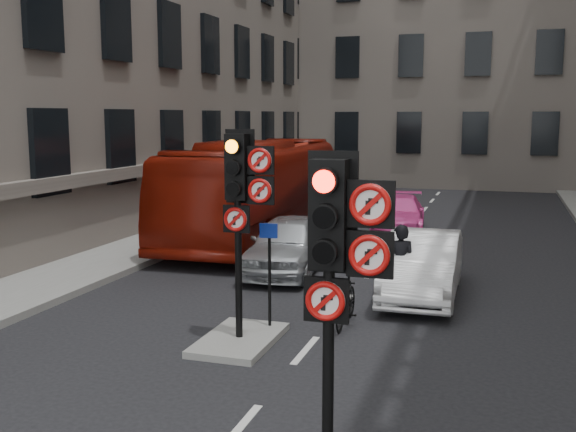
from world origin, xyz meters
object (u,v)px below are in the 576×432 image
Objects in this scene: car_pink at (399,214)px; bus_red at (258,189)px; car_white at (423,265)px; motorcyclist at (400,264)px; car_silver at (289,244)px; signal_near at (337,251)px; signal_far at (242,189)px; info_sign at (269,260)px; motorcycle at (346,300)px.

bus_red reaches higher than car_pink.
motorcyclist is at bearing -119.17° from car_white.
car_pink is 8.96m from motorcyclist.
car_pink is at bearing 71.93° from car_silver.
bus_red is 8.69m from motorcyclist.
motorcyclist is (-0.40, -0.74, 0.15)m from car_white.
car_silver is 7.02m from car_pink.
car_white is at bearing 90.06° from signal_near.
info_sign is (0.21, 0.74, -1.36)m from signal_far.
car_white is (3.49, -1.32, -0.02)m from car_silver.
signal_near is 15.22m from bus_red.
car_silver reaches higher than motorcycle.
car_white is (-0.01, 8.07, -1.88)m from signal_near.
bus_red is at bearing 115.01° from car_silver.
info_sign reaches higher than motorcyclist.
car_white is at bearing -46.10° from bus_red.
motorcyclist is (5.58, -6.62, -0.72)m from bus_red.
info_sign is at bearing 116.72° from signal_near.
signal_far is at bearing -133.59° from motorcycle.
signal_far is at bearing -99.54° from car_pink.
car_pink is 2.55× the size of motorcycle.
car_white is 2.76m from motorcycle.
signal_far is 1.89× the size of info_sign.
info_sign is (1.11, -4.65, 0.63)m from car_silver.
signal_near is 2.11× the size of motorcyclist.
car_pink is 11.49m from info_sign.
info_sign reaches higher than motorcycle.
motorcycle is (-1.15, 5.57, -2.09)m from signal_near.
bus_red is at bearing 104.70° from info_sign.
info_sign is (-2.38, -3.33, 0.65)m from car_white.
motorcyclist is (1.34, -8.85, 0.24)m from car_pink.
motorcycle is at bearing -92.34° from car_pink.
info_sign is at bearing -80.20° from car_silver.
signal_near is 10.19m from car_silver.
signal_far is 0.85× the size of car_pink.
motorcyclist is at bearing -51.42° from bus_red.
motorcyclist reaches higher than car_pink.
car_silver is 4.82m from info_sign.
car_pink is (-1.73, 8.12, -0.09)m from car_white.
car_white is 1.01× the size of car_pink.
info_sign is (-2.39, 4.74, -1.24)m from signal_near.
info_sign reaches higher than car_pink.
car_white is at bearing -130.52° from motorcyclist.
info_sign is (-1.98, -2.59, 0.50)m from motorcyclist.
signal_near reaches higher than motorcyclist.
signal_near is at bearing -73.19° from car_silver.
car_pink is at bearing 26.18° from bus_red.
signal_far reaches higher than car_pink.
motorcyclist is at bearing -86.92° from car_pink.
motorcycle is at bearing 47.32° from signal_far.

